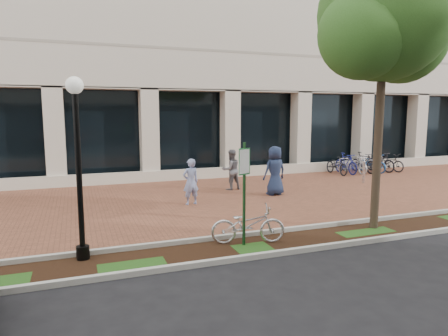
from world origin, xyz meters
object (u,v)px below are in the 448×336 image
object	(u,v)px
pedestrian_mid	(231,170)
pedestrian_right	(275,171)
parking_sign	(244,181)
locked_bicycle	(248,224)
lamppost	(78,158)
bike_rack_cluster	(363,163)
street_tree	(385,24)
pedestrian_left	(191,182)
bollard	(364,172)

from	to	relation	value
pedestrian_mid	pedestrian_right	bearing A→B (deg)	119.49
parking_sign	locked_bicycle	distance (m)	1.12
lamppost	bike_rack_cluster	distance (m)	16.37
street_tree	parking_sign	bearing A→B (deg)	-178.01
pedestrian_left	pedestrian_right	xyz separation A→B (m)	(3.46, 0.44, 0.14)
lamppost	street_tree	distance (m)	8.24
parking_sign	bike_rack_cluster	distance (m)	13.56
bollard	lamppost	bearing A→B (deg)	-155.20
pedestrian_left	bollard	bearing A→B (deg)	179.15
pedestrian_left	parking_sign	bearing A→B (deg)	80.07
pedestrian_left	pedestrian_right	bearing A→B (deg)	177.22
parking_sign	pedestrian_mid	size ratio (longest dim) A/B	1.49
parking_sign	street_tree	xyz separation A→B (m)	(3.98, 0.14, 3.85)
pedestrian_left	bike_rack_cluster	size ratio (longest dim) A/B	0.38
locked_bicycle	pedestrian_mid	size ratio (longest dim) A/B	1.08
lamppost	bollard	distance (m)	13.34
street_tree	bike_rack_cluster	xyz separation A→B (m)	(6.53, 8.38, -4.91)
lamppost	parking_sign	bearing A→B (deg)	-6.31
street_tree	locked_bicycle	distance (m)	6.25
locked_bicycle	pedestrian_right	bearing A→B (deg)	-18.92
bike_rack_cluster	parking_sign	bearing A→B (deg)	-143.70
street_tree	pedestrian_right	bearing A→B (deg)	96.22
pedestrian_right	street_tree	bearing A→B (deg)	89.09
bollard	bike_rack_cluster	world-z (taller)	bike_rack_cluster
locked_bicycle	bike_rack_cluster	xyz separation A→B (m)	(10.35, 8.39, 0.04)
locked_bicycle	pedestrian_left	bearing A→B (deg)	17.16
street_tree	pedestrian_right	distance (m)	6.65
bike_rack_cluster	bollard	bearing A→B (deg)	-132.00
lamppost	pedestrian_right	distance (m)	8.53
pedestrian_right	bike_rack_cluster	bearing A→B (deg)	-160.81
lamppost	bike_rack_cluster	xyz separation A→B (m)	(14.11, 8.12, -1.69)
pedestrian_left	bollard	distance (m)	8.53
pedestrian_mid	bollard	xyz separation A→B (m)	(6.15, -0.64, -0.31)
bike_rack_cluster	pedestrian_right	bearing A→B (deg)	-156.41
lamppost	bike_rack_cluster	size ratio (longest dim) A/B	0.92
street_tree	locked_bicycle	world-z (taller)	street_tree
parking_sign	bike_rack_cluster	bearing A→B (deg)	19.09
pedestrian_mid	parking_sign	bearing A→B (deg)	63.47
pedestrian_mid	street_tree	bearing A→B (deg)	97.30
pedestrian_right	pedestrian_mid	bearing A→B (deg)	-60.03
bollard	street_tree	bearing A→B (deg)	-127.31
parking_sign	pedestrian_mid	bearing A→B (deg)	51.12
pedestrian_left	locked_bicycle	bearing A→B (deg)	82.08
street_tree	pedestrian_left	xyz separation A→B (m)	(-3.99, 4.44, -4.62)
lamppost	pedestrian_right	size ratio (longest dim) A/B	2.06
parking_sign	lamppost	size ratio (longest dim) A/B	0.64
parking_sign	street_tree	size ratio (longest dim) A/B	0.34
pedestrian_left	bike_rack_cluster	xyz separation A→B (m)	(10.52, 3.94, -0.29)
parking_sign	bollard	size ratio (longest dim) A/B	2.40
lamppost	bollard	bearing A→B (deg)	24.80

